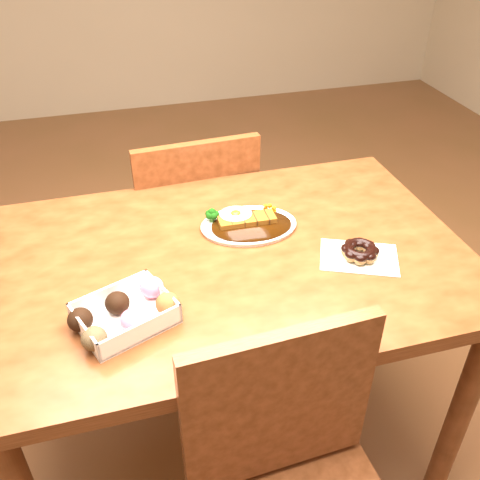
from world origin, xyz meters
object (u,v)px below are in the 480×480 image
object	(u,v)px
katsu_curry_plate	(247,223)
pon_de_ring	(360,251)
table	(230,284)
chair_far	(193,229)
donut_box	(125,313)

from	to	relation	value
katsu_curry_plate	pon_de_ring	world-z (taller)	katsu_curry_plate
table	chair_far	distance (m)	0.56
katsu_curry_plate	pon_de_ring	xyz separation A→B (m)	(0.23, -0.21, 0.01)
table	katsu_curry_plate	xyz separation A→B (m)	(0.08, 0.11, 0.11)
donut_box	pon_de_ring	world-z (taller)	donut_box
chair_far	donut_box	xyz separation A→B (m)	(-0.27, -0.71, 0.30)
katsu_curry_plate	table	bearing A→B (deg)	-125.32
donut_box	pon_de_ring	bearing A→B (deg)	7.40
chair_far	pon_de_ring	world-z (taller)	chair_far
chair_far	donut_box	size ratio (longest dim) A/B	3.68
table	donut_box	distance (m)	0.35
table	donut_box	world-z (taller)	donut_box
table	pon_de_ring	bearing A→B (deg)	-17.94
katsu_curry_plate	chair_far	bearing A→B (deg)	100.31
chair_far	katsu_curry_plate	bearing A→B (deg)	97.06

